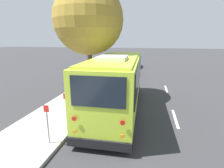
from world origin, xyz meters
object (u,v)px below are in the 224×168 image
Objects in this scene: parked_sedan_maroon at (127,72)px; sign_post_far at (66,109)px; parked_sedan_blue at (134,63)px; shuttle_bus at (117,81)px; street_tree at (89,15)px; sign_post_near at (48,124)px; fire_hydrant at (113,75)px.

sign_post_far is (-12.82, 1.32, 0.40)m from parked_sedan_maroon.
shuttle_bus is at bearing -179.68° from parked_sedan_blue.
street_tree is at bearing 3.88° from sign_post_far.
sign_post_far is (1.62, 0.00, -0.01)m from sign_post_near.
parked_sedan_maroon is 1.02× the size of parked_sedan_blue.
street_tree reaches higher than fire_hydrant.
street_tree is (-15.64, 1.74, 5.27)m from parked_sedan_blue.
shuttle_bus is 3.48m from sign_post_far.
parked_sedan_blue is 2.81× the size of sign_post_far.
street_tree is 6.78m from sign_post_far.
fire_hydrant is at bearing 12.16° from shuttle_bus.
parked_sedan_blue is (17.62, 0.58, -1.26)m from shuttle_bus.
street_tree is (-8.14, 1.64, 5.29)m from parked_sedan_maroon.
parked_sedan_maroon is 0.55× the size of street_tree.
street_tree is (1.98, 2.32, 4.02)m from shuttle_bus.
fire_hydrant is (12.29, -0.04, -0.44)m from sign_post_near.
sign_post_near is (-21.94, 1.43, 0.39)m from parked_sedan_blue.
street_tree reaches higher than parked_sedan_blue.
street_tree reaches higher than sign_post_near.
shuttle_bus is 1.98× the size of parked_sedan_blue.
sign_post_far is at bearing 179.81° from fire_hydrant.
parked_sedan_maroon is (10.11, 0.68, -1.28)m from shuttle_bus.
sign_post_near is 1.01× the size of sign_post_far.
sign_post_far reaches higher than fire_hydrant.
sign_post_near is 2.03× the size of fire_hydrant.
parked_sedan_maroon is 14.50m from sign_post_near.
parked_sedan_blue reaches higher than fire_hydrant.
parked_sedan_maroon is 2.86× the size of sign_post_far.
parked_sedan_blue is at bearing -3.72° from sign_post_near.
street_tree reaches higher than shuttle_bus.
street_tree is 8.02m from fire_hydrant.
sign_post_near is at bearing 179.18° from parked_sedan_maroon.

